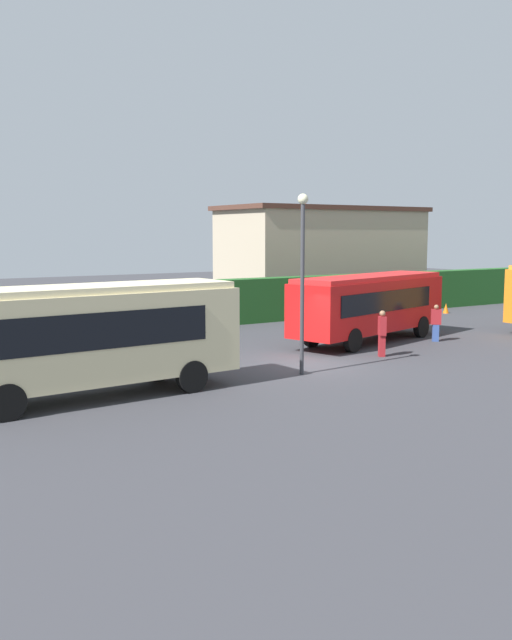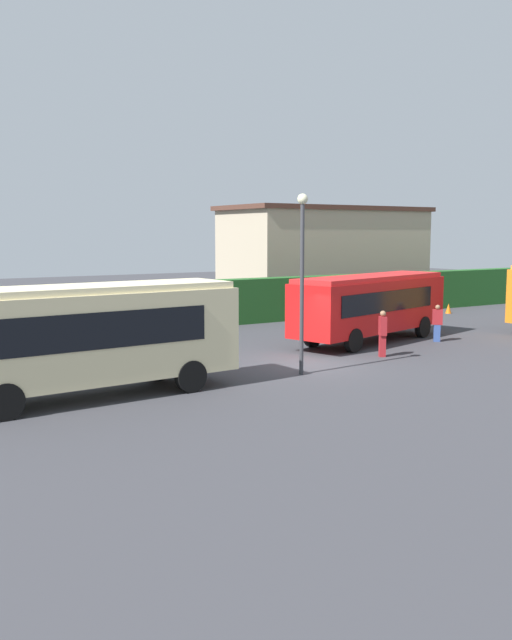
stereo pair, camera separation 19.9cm
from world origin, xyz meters
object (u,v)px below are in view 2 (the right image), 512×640
Objects in this scene: person_center at (82,348)px; lamppost at (302,264)px; bus_cream at (89,334)px; person_far at (437,322)px; person_right at (383,332)px; traffic_cone at (448,308)px; bus_red at (371,303)px.

lamppost is (6.59, -3.51, 2.81)m from person_center.
bus_cream is 4.93× the size of person_center.
person_far is at bearing 16.12° from lamppost.
person_right is at bearing -64.96° from person_center.
traffic_cone is (24.89, 6.73, -0.69)m from person_center.
traffic_cone is at bearing 17.26° from bus_cream.
lamppost is (-9.43, -2.73, 2.93)m from person_far.
traffic_cone is at bearing 12.21° from bus_red.
person_right is 16.38m from traffic_cone.
bus_red is 3.82m from person_right.
person_right is at bearing -0.46° from bus_cream.
bus_cream is at bearing 138.76° from person_far.
person_right is at bearing -146.08° from traffic_cone.
person_far is 10.25m from lamppost.
bus_red is 8.27m from lamppost.
bus_cream is 15.40× the size of traffic_cone.
bus_cream is 27.50m from traffic_cone.
person_right is 0.30× the size of lamppost.
bus_cream is 3.30m from person_center.
bus_red is 3.15m from person_far.
lamppost is at bearing 41.86° from person_right.
lamppost is at bearing -7.03° from bus_cream.
person_center is 3.13× the size of traffic_cone.
person_right is at bearing -139.26° from bus_red.
person_far is (4.72, 1.62, -0.11)m from person_right.
lamppost reaches higher than bus_red.
bus_cream is 12.11m from person_right.
person_right is (11.31, -2.40, -0.02)m from person_center.
person_center is 1.13× the size of person_far.
person_far is at bearing 4.11° from bus_cream.
lamppost reaches higher than traffic_cone.
bus_red is 1.51× the size of lamppost.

